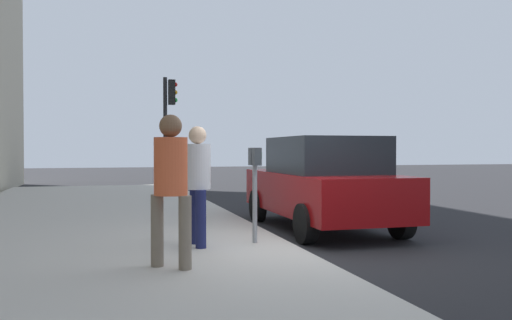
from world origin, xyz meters
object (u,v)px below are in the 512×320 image
pedestrian_at_meter (198,176)px  pedestrian_bystander (171,177)px  parking_meter (255,174)px  parked_sedan_near (323,183)px  traffic_signal (169,116)px

pedestrian_at_meter → pedestrian_bystander: size_ratio=0.96×
pedestrian_at_meter → parking_meter: bearing=-2.3°
parked_sedan_near → traffic_signal: (6.97, 2.17, 1.68)m
parking_meter → parked_sedan_near: 2.65m
parked_sedan_near → pedestrian_bystander: bearing=134.6°
pedestrian_bystander → parked_sedan_near: bearing=-4.4°
parked_sedan_near → pedestrian_at_meter: bearing=124.7°
pedestrian_at_meter → pedestrian_bystander: 1.42m
pedestrian_at_meter → traffic_signal: size_ratio=0.48×
pedestrian_at_meter → traffic_signal: bearing=82.2°
parking_meter → pedestrian_at_meter: bearing=91.8°
traffic_signal → parking_meter: bearing=-178.1°
parking_meter → pedestrian_bystander: 1.94m
parking_meter → pedestrian_at_meter: pedestrian_at_meter is taller
parking_meter → pedestrian_bystander: bearing=134.1°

